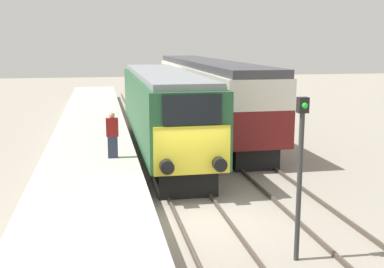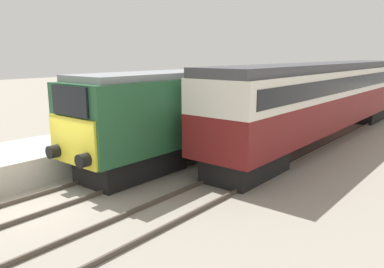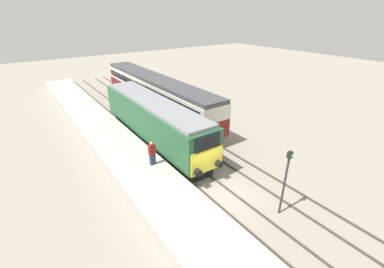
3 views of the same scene
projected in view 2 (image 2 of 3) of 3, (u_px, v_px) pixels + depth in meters
name	position (u px, v px, depth m)	size (l,w,h in m)	color
ground_plane	(38.00, 206.00, 11.47)	(120.00, 120.00, 0.00)	gray
platform_left	(150.00, 134.00, 19.46)	(3.50, 50.00, 1.01)	#B7B2A8
rails_near_track	(154.00, 167.00, 15.23)	(1.51, 60.00, 0.14)	#4C4238
rails_far_track	(222.00, 185.00, 13.12)	(1.50, 60.00, 0.14)	#4C4238
locomotive	(205.00, 107.00, 17.38)	(2.70, 14.56, 3.87)	black
passenger_carriage	(326.00, 94.00, 19.81)	(2.75, 20.23, 4.12)	black
person_on_platform	(96.00, 120.00, 15.68)	(0.44, 0.26, 1.69)	#2D334C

